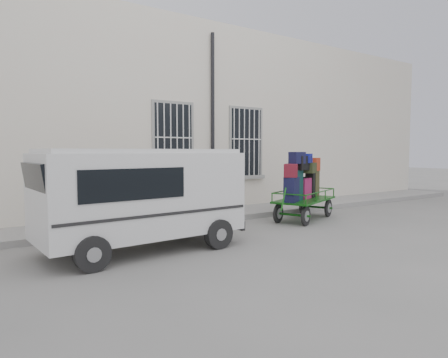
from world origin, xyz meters
name	(u,v)px	position (x,y,z in m)	size (l,w,h in m)	color
ground	(245,232)	(0.00, 0.00, 0.00)	(80.00, 80.00, 0.00)	slate
building	(151,122)	(0.00, 5.50, 3.00)	(24.00, 5.15, 6.00)	beige
sidewalk	(199,217)	(0.00, 2.20, 0.07)	(24.00, 1.70, 0.15)	gray
luggage_cart	(303,184)	(2.40, 0.42, 1.03)	(2.71, 1.84, 1.94)	black
van	(141,193)	(-2.78, -0.29, 1.15)	(4.07, 1.99, 2.00)	silver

